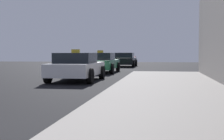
% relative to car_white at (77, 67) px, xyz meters
% --- Properties ---
extents(car_white, '(2.03, 4.02, 1.43)m').
position_rel_car_white_xyz_m(car_white, '(0.00, 0.00, 0.00)').
color(car_white, white).
rests_on(car_white, ground_plane).
extents(car_green, '(2.04, 4.30, 1.43)m').
position_rel_car_white_xyz_m(car_green, '(-0.06, 6.06, 0.00)').
color(car_green, '#196638').
rests_on(car_green, ground_plane).
extents(car_black, '(2.06, 4.32, 1.27)m').
position_rel_car_white_xyz_m(car_black, '(0.44, 14.90, 0.00)').
color(car_black, black).
rests_on(car_black, ground_plane).
extents(car_red, '(1.93, 4.43, 1.27)m').
position_rel_car_white_xyz_m(car_red, '(-0.18, 22.20, -0.00)').
color(car_red, red).
rests_on(car_red, ground_plane).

